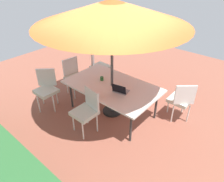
% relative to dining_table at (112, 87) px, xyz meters
% --- Properties ---
extents(ground_plane, '(10.00, 10.00, 0.02)m').
position_rel_dining_table_xyz_m(ground_plane, '(0.00, 0.00, -0.72)').
color(ground_plane, '#935442').
extents(dining_table, '(2.10, 1.26, 0.76)m').
position_rel_dining_table_xyz_m(dining_table, '(0.00, 0.00, 0.00)').
color(dining_table, white).
rests_on(dining_table, ground_plane).
extents(patio_umbrella, '(3.01, 3.01, 2.57)m').
position_rel_dining_table_xyz_m(patio_umbrella, '(0.00, 0.00, 1.62)').
color(patio_umbrella, '#4C4C4C').
rests_on(patio_umbrella, ground_plane).
extents(chair_southwest, '(0.59, 0.59, 0.98)m').
position_rel_dining_table_xyz_m(chair_southwest, '(-1.32, -0.81, -0.16)').
color(chair_southwest, silver).
rests_on(chair_southwest, ground_plane).
extents(chair_north, '(0.48, 0.49, 0.98)m').
position_rel_dining_table_xyz_m(chair_north, '(-0.00, 0.81, -0.16)').
color(chair_north, silver).
rests_on(chair_north, ground_plane).
extents(chair_northeast, '(0.59, 0.59, 0.98)m').
position_rel_dining_table_xyz_m(chair_northeast, '(1.35, 0.85, -0.16)').
color(chair_northeast, silver).
rests_on(chair_northeast, ground_plane).
extents(chair_southeast, '(0.59, 0.58, 0.98)m').
position_rel_dining_table_xyz_m(chair_southeast, '(1.28, -0.87, -0.16)').
color(chair_southeast, silver).
rests_on(chair_southeast, ground_plane).
extents(chair_east, '(0.49, 0.48, 0.98)m').
position_rel_dining_table_xyz_m(chair_east, '(1.34, -0.01, -0.16)').
color(chair_east, silver).
rests_on(chair_east, ground_plane).
extents(laptop, '(0.36, 0.31, 0.21)m').
position_rel_dining_table_xyz_m(laptop, '(-0.32, 0.10, 0.09)').
color(laptop, gray).
rests_on(laptop, dining_table).
extents(cup, '(0.08, 0.08, 0.09)m').
position_rel_dining_table_xyz_m(cup, '(0.33, -0.02, 0.09)').
color(cup, '#286B33').
rests_on(cup, dining_table).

